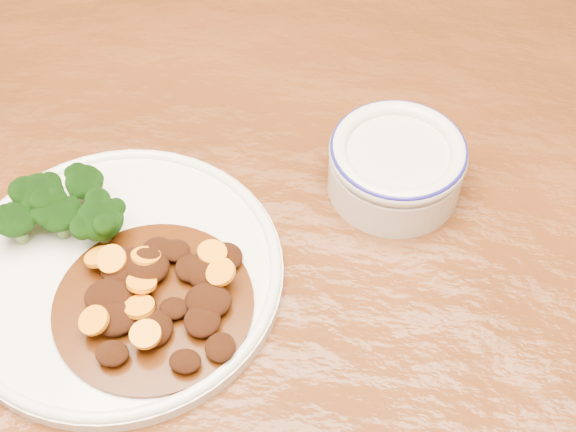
# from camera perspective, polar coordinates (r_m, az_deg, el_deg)

# --- Properties ---
(dining_table) EXTENTS (1.52, 0.94, 0.75)m
(dining_table) POSITION_cam_1_polar(r_m,az_deg,el_deg) (0.78, -3.35, -7.69)
(dining_table) COLOR #5D2A10
(dining_table) RESTS_ON ground
(dinner_plate) EXTENTS (0.29, 0.29, 0.02)m
(dinner_plate) POSITION_cam_1_polar(r_m,az_deg,el_deg) (0.71, -11.90, -3.96)
(dinner_plate) COLOR white
(dinner_plate) RESTS_ON dining_table
(broccoli_florets) EXTENTS (0.11, 0.08, 0.05)m
(broccoli_florets) POSITION_cam_1_polar(r_m,az_deg,el_deg) (0.73, -15.84, 0.65)
(broccoli_florets) COLOR #638645
(broccoli_florets) RESTS_ON dinner_plate
(mince_stew) EXTENTS (0.17, 0.17, 0.03)m
(mince_stew) POSITION_cam_1_polar(r_m,az_deg,el_deg) (0.68, -9.03, -5.52)
(mince_stew) COLOR #411B07
(mince_stew) RESTS_ON dinner_plate
(dip_bowl) EXTENTS (0.13, 0.13, 0.06)m
(dip_bowl) POSITION_cam_1_polar(r_m,az_deg,el_deg) (0.75, 7.71, 3.67)
(dip_bowl) COLOR beige
(dip_bowl) RESTS_ON dining_table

